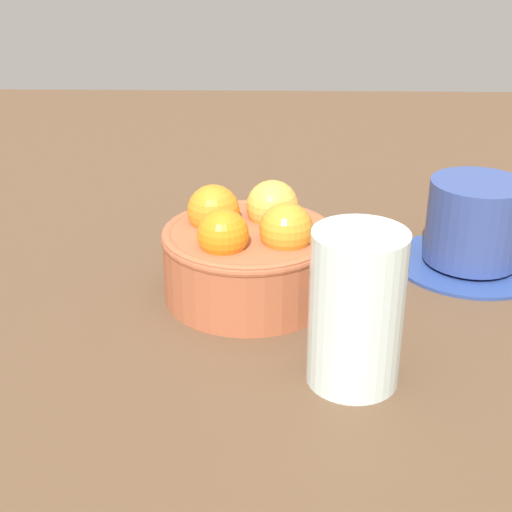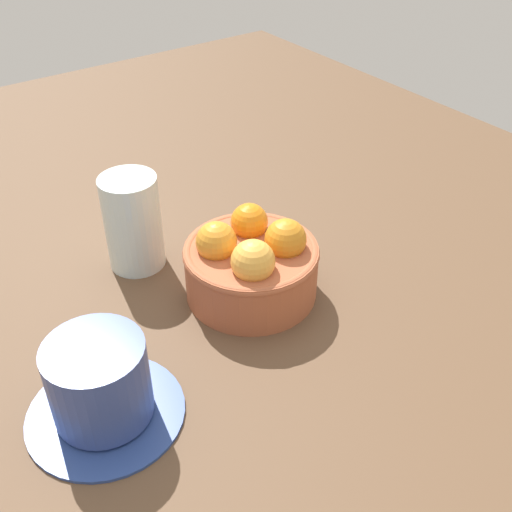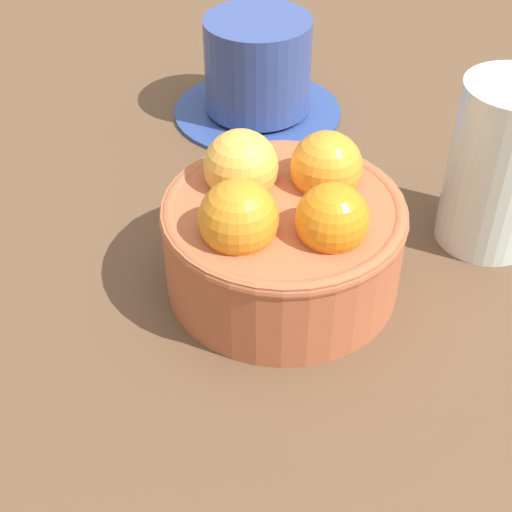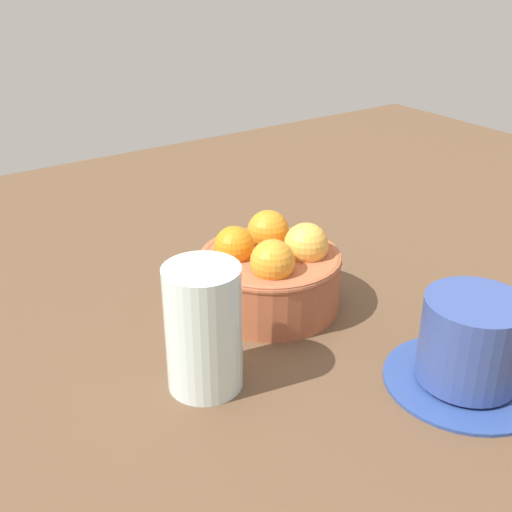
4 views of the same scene
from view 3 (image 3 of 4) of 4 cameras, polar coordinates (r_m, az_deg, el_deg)
ground_plane at (r=45.64cm, az=1.90°, el=-3.68°), size 145.23×108.94×3.69cm
terracotta_bowl at (r=41.94cm, az=2.02°, el=1.87°), size 13.58×13.58×8.61cm
coffee_cup at (r=58.82cm, az=0.12°, el=13.69°), size 13.08×13.08×7.65cm
water_glass at (r=46.77cm, az=17.95°, el=6.49°), size 6.05×6.05×10.51cm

